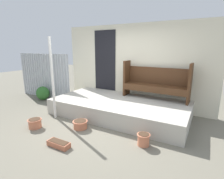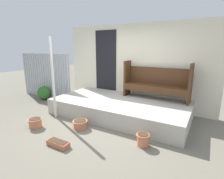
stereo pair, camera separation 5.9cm
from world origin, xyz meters
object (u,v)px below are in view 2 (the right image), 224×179
Objects in this scene: bench at (156,81)px; support_post at (53,79)px; planter_box_rect at (58,143)px; shrub_by_fence at (44,93)px; flower_pot_left at (35,122)px; flower_pot_middle at (80,124)px; flower_pot_right at (143,139)px.

support_post is at bearing -141.59° from bench.
planter_box_rect is (-1.10, -2.74, -0.89)m from bench.
planter_box_rect is at bearing -41.20° from support_post.
shrub_by_fence reaches higher than planter_box_rect.
support_post is 6.48× the size of flower_pot_left.
planter_box_rect is (1.11, -0.33, -0.07)m from flower_pot_left.
bench is 3.96× the size of planter_box_rect.
shrub_by_fence is at bearing 149.25° from support_post.
bench is at bearing 47.52° from flower_pot_left.
flower_pot_left is at bearing 163.50° from planter_box_rect.
planter_box_rect is (0.14, -0.83, -0.05)m from flower_pot_middle.
flower_pot_right reaches higher than flower_pot_middle.
support_post reaches higher than flower_pot_right.
flower_pot_right is at bearing 0.52° from flower_pot_middle.
shrub_by_fence is at bearing 135.74° from flower_pot_left.
support_post is 2.11m from shrub_by_fence.
flower_pot_left reaches higher than flower_pot_middle.
flower_pot_middle is at bearing -11.19° from support_post.
support_post is at bearing 168.81° from flower_pot_middle.
flower_pot_left is 2.59m from flower_pot_right.
bench is 4.08m from shrub_by_fence.
support_post is 1.44m from flower_pot_middle.
support_post reaches higher than planter_box_rect.
flower_pot_left is 1.09m from flower_pot_middle.
bench is (2.28, 1.71, -0.13)m from support_post.
planter_box_rect is (1.18, -1.04, -1.02)m from support_post.
support_post reaches higher than bench.
flower_pot_middle is (1.05, -0.21, -0.97)m from support_post.
support_post reaches higher than flower_pot_middle.
flower_pot_left is 1.16m from planter_box_rect.
planter_box_rect is (-1.43, -0.84, -0.08)m from flower_pot_right.
shrub_by_fence reaches higher than flower_pot_left.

